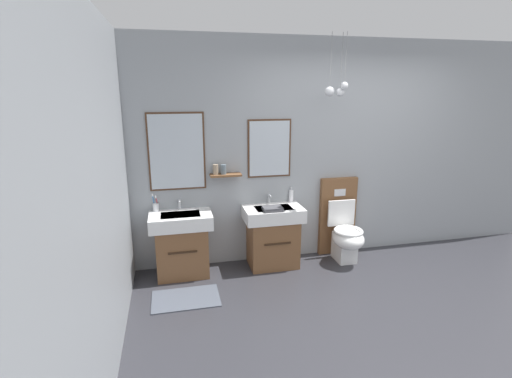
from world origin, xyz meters
The scene contains 12 objects.
ground_plane centered at (0.00, 0.00, -0.05)m, with size 6.70×4.77×0.10m, color #2D2D33.
wall_back centered at (-0.02, 1.73, 1.33)m, with size 5.50×0.50×2.67m.
wall_left centered at (-2.69, 0.00, 1.33)m, with size 0.12×3.57×2.67m, color #999EA3.
bath_mat centered at (-2.08, 0.89, 0.01)m, with size 0.68×0.44×0.01m, color #474C56.
vanity_sink_left centered at (-2.08, 1.47, 0.39)m, with size 0.69×0.46×0.73m.
tap_on_left_sink centered at (-2.08, 1.64, 0.80)m, with size 0.03×0.13×0.11m.
vanity_sink_right centered at (-1.01, 1.47, 0.39)m, with size 0.69×0.46×0.73m.
tap_on_right_sink centered at (-1.01, 1.64, 0.80)m, with size 0.03×0.13×0.11m.
toilet centered at (-0.11, 1.47, 0.38)m, with size 0.48×0.62×1.00m.
toothbrush_cup centered at (-2.35, 1.63, 0.78)m, with size 0.07×0.07×0.21m.
soap_dispenser centered at (-0.73, 1.64, 0.81)m, with size 0.06×0.06×0.18m.
folded_hand_towel centered at (-1.05, 1.34, 0.75)m, with size 0.22×0.16×0.04m, color #47474C.
Camera 1 is at (-2.16, -2.64, 2.07)m, focal length 26.68 mm.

